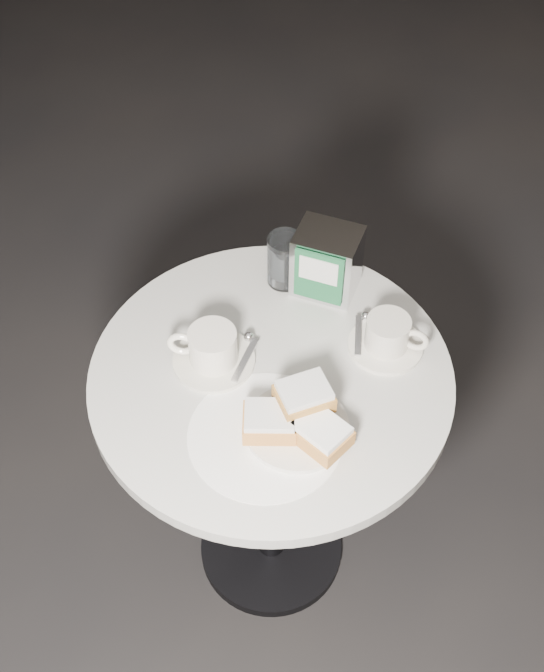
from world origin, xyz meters
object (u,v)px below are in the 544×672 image
at_px(cafe_table, 271,431).
at_px(water_glass_left, 285,261).
at_px(beignet_plate, 298,421).
at_px(water_glass_right, 300,268).
at_px(napkin_dispenser, 327,262).
at_px(coffee_cup_left, 212,350).
at_px(coffee_cup_right, 388,336).

distance_m(cafe_table, water_glass_left, 0.36).
distance_m(cafe_table, beignet_plate, 0.27).
relative_size(water_glass_right, napkin_dispenser, 0.70).
bearing_deg(water_glass_left, cafe_table, -91.12).
height_order(coffee_cup_left, coffee_cup_right, coffee_cup_left).
bearing_deg(water_glass_left, beignet_plate, -81.72).
distance_m(cafe_table, water_glass_right, 0.35).
xyz_separation_m(coffee_cup_left, coffee_cup_right, (0.33, 0.07, -0.00)).
bearing_deg(cafe_table, water_glass_right, 81.21).
height_order(cafe_table, coffee_cup_left, coffee_cup_left).
height_order(beignet_plate, napkin_dispenser, napkin_dispenser).
distance_m(water_glass_left, napkin_dispenser, 0.09).
xyz_separation_m(cafe_table, coffee_cup_right, (0.22, 0.08, 0.23)).
height_order(beignet_plate, water_glass_right, water_glass_right).
height_order(coffee_cup_right, napkin_dispenser, napkin_dispenser).
distance_m(coffee_cup_right, napkin_dispenser, 0.20).
relative_size(cafe_table, coffee_cup_left, 4.36).
xyz_separation_m(beignet_plate, coffee_cup_right, (0.16, 0.21, -0.00)).
relative_size(coffee_cup_left, napkin_dispenser, 1.15).
xyz_separation_m(coffee_cup_right, napkin_dispenser, (-0.13, 0.15, 0.04)).
bearing_deg(napkin_dispenser, water_glass_right, -166.67).
height_order(beignet_plate, coffee_cup_left, beignet_plate).
relative_size(coffee_cup_left, coffee_cup_right, 0.95).
bearing_deg(cafe_table, water_glass_left, 88.88).
relative_size(beignet_plate, water_glass_right, 2.18).
xyz_separation_m(coffee_cup_left, water_glass_left, (0.12, 0.23, 0.02)).
relative_size(coffee_cup_right, water_glass_right, 1.72).
height_order(beignet_plate, water_glass_left, water_glass_left).
bearing_deg(water_glass_left, coffee_cup_left, -117.12).
relative_size(cafe_table, water_glass_left, 6.37).
height_order(coffee_cup_left, napkin_dispenser, napkin_dispenser).
bearing_deg(beignet_plate, coffee_cup_right, 53.28).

